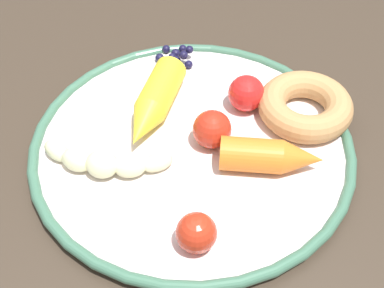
# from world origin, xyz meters

# --- Properties ---
(dining_table) EXTENTS (0.97, 0.90, 0.75)m
(dining_table) POSITION_xyz_m (0.00, 0.00, 0.65)
(dining_table) COLOR #3C2F24
(dining_table) RESTS_ON ground_plane
(plate) EXTENTS (0.36, 0.36, 0.02)m
(plate) POSITION_xyz_m (0.05, -0.04, 0.76)
(plate) COLOR silver
(plate) RESTS_ON dining_table
(banana) EXTENTS (0.08, 0.14, 0.03)m
(banana) POSITION_xyz_m (0.04, 0.06, 0.77)
(banana) COLOR beige
(banana) RESTS_ON plate
(carrot_orange) EXTENTS (0.07, 0.11, 0.04)m
(carrot_orange) POSITION_xyz_m (-0.00, -0.11, 0.78)
(carrot_orange) COLOR orange
(carrot_orange) RESTS_ON plate
(carrot_yellow) EXTENTS (0.13, 0.10, 0.04)m
(carrot_yellow) POSITION_xyz_m (0.11, -0.00, 0.78)
(carrot_yellow) COLOR yellow
(carrot_yellow) RESTS_ON plate
(donut) EXTENTS (0.12, 0.12, 0.03)m
(donut) POSITION_xyz_m (0.07, -0.17, 0.77)
(donut) COLOR tan
(donut) RESTS_ON plate
(blueberry_pile) EXTENTS (0.05, 0.05, 0.02)m
(blueberry_pile) POSITION_xyz_m (0.20, -0.05, 0.77)
(blueberry_pile) COLOR #191638
(blueberry_pile) RESTS_ON plate
(tomato_near) EXTENTS (0.04, 0.04, 0.04)m
(tomato_near) POSITION_xyz_m (0.10, -0.11, 0.78)
(tomato_near) COLOR red
(tomato_near) RESTS_ON plate
(tomato_mid) EXTENTS (0.04, 0.04, 0.04)m
(tomato_mid) POSITION_xyz_m (0.05, -0.06, 0.78)
(tomato_mid) COLOR red
(tomato_mid) RESTS_ON plate
(tomato_far) EXTENTS (0.04, 0.04, 0.04)m
(tomato_far) POSITION_xyz_m (-0.07, -0.01, 0.78)
(tomato_far) COLOR red
(tomato_far) RESTS_ON plate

